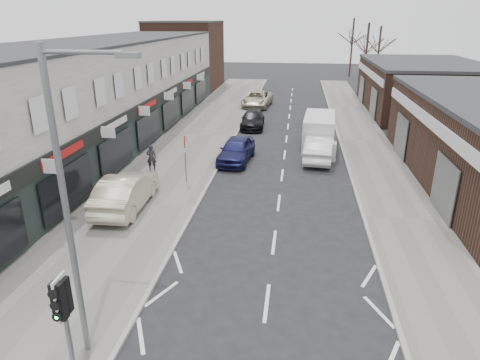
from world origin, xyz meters
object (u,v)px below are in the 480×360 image
(parked_car_right_a, at_px, (319,148))
(parked_car_left_a, at_px, (236,150))
(pedestrian, at_px, (151,157))
(traffic_light, at_px, (63,308))
(warning_sign, at_px, (185,145))
(sedan_on_pavement, at_px, (126,191))
(parked_car_right_b, at_px, (315,117))
(parked_car_left_b, at_px, (253,120))
(street_lamp, at_px, (71,197))
(parked_car_left_c, at_px, (257,99))
(white_van, at_px, (319,133))

(parked_car_right_a, bearing_deg, parked_car_left_a, 16.83)
(pedestrian, xyz_separation_m, parked_car_right_a, (9.87, 3.64, -0.10))
(traffic_light, distance_m, warning_sign, 14.04)
(parked_car_right_a, bearing_deg, warning_sign, 40.78)
(sedan_on_pavement, bearing_deg, parked_car_right_b, -118.49)
(traffic_light, bearing_deg, parked_car_left_b, 86.88)
(street_lamp, height_order, pedestrian, street_lamp)
(parked_car_right_a, bearing_deg, sedan_on_pavement, 49.56)
(street_lamp, bearing_deg, parked_car_right_b, 76.26)
(parked_car_left_b, bearing_deg, parked_car_right_a, -59.93)
(sedan_on_pavement, xyz_separation_m, parked_car_left_c, (3.72, 25.97, -0.18))
(parked_car_left_b, bearing_deg, parked_car_left_a, -92.91)
(white_van, bearing_deg, sedan_on_pavement, -124.67)
(parked_car_left_a, bearing_deg, parked_car_right_b, 69.05)
(warning_sign, xyz_separation_m, parked_car_left_a, (2.16, 4.16, -1.43))
(parked_car_right_a, distance_m, parked_car_right_b, 9.52)
(street_lamp, height_order, white_van, street_lamp)
(parked_car_left_b, xyz_separation_m, parked_car_left_c, (-0.48, 8.95, 0.10))
(parked_car_left_b, distance_m, parked_car_left_c, 8.96)
(warning_sign, xyz_separation_m, sedan_on_pavement, (-1.96, -3.80, -1.25))
(parked_car_left_a, xyz_separation_m, parked_car_right_a, (5.20, 1.03, 0.02))
(white_van, bearing_deg, parked_car_left_c, 115.73)
(warning_sign, relative_size, white_van, 0.46)
(traffic_light, relative_size, sedan_on_pavement, 0.61)
(warning_sign, distance_m, pedestrian, 3.22)
(street_lamp, relative_size, pedestrian, 5.14)
(warning_sign, height_order, white_van, warning_sign)
(parked_car_left_b, height_order, parked_car_right_a, parked_car_right_a)
(white_van, xyz_separation_m, parked_car_left_a, (-5.27, -3.79, -0.29))
(sedan_on_pavement, bearing_deg, parked_car_left_a, -119.15)
(white_van, height_order, parked_car_left_a, white_van)
(warning_sign, xyz_separation_m, parked_car_right_a, (7.36, 5.19, -1.41))
(white_van, distance_m, parked_car_right_a, 2.77)
(pedestrian, bearing_deg, parked_car_left_c, -114.80)
(warning_sign, distance_m, parked_car_left_a, 4.90)
(parked_car_right_a, relative_size, parked_car_right_b, 1.22)
(warning_sign, relative_size, parked_car_right_b, 0.68)
(traffic_light, bearing_deg, sedan_on_pavement, 104.89)
(sedan_on_pavement, bearing_deg, white_van, -130.42)
(traffic_light, distance_m, sedan_on_pavement, 10.67)
(white_van, xyz_separation_m, parked_car_left_c, (-5.68, 14.23, -0.29))
(parked_car_left_c, relative_size, parked_car_right_b, 1.40)
(pedestrian, relative_size, parked_car_right_b, 0.39)
(pedestrian, bearing_deg, traffic_light, 88.78)
(warning_sign, relative_size, pedestrian, 1.73)
(parked_car_left_a, distance_m, parked_car_right_a, 5.30)
(parked_car_left_c, bearing_deg, parked_car_right_b, -47.95)
(parked_car_left_b, distance_m, parked_car_right_b, 5.33)
(sedan_on_pavement, bearing_deg, street_lamp, 104.31)
(traffic_light, relative_size, white_van, 0.52)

